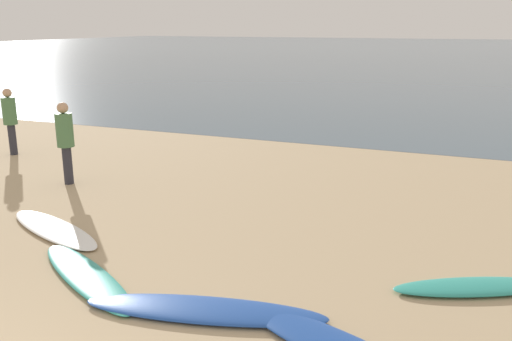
{
  "coord_description": "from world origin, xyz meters",
  "views": [
    {
      "loc": [
        4.08,
        -1.49,
        2.99
      ],
      "look_at": [
        0.73,
        6.73,
        0.6
      ],
      "focal_mm": 38.66,
      "sensor_mm": 36.0,
      "label": 1
    }
  ],
  "objects_px": {
    "person_1": "(10,116)",
    "person_2": "(65,136)",
    "surfboard_3": "(86,276)",
    "surfboard_6": "(475,287)",
    "surfboard_2": "(54,229)",
    "surfboard_4": "(205,310)"
  },
  "relations": [
    {
      "from": "surfboard_3",
      "to": "surfboard_6",
      "type": "distance_m",
      "value": 4.58
    },
    {
      "from": "surfboard_3",
      "to": "person_1",
      "type": "height_order",
      "value": "person_1"
    },
    {
      "from": "person_2",
      "to": "surfboard_3",
      "type": "bearing_deg",
      "value": -178.85
    },
    {
      "from": "surfboard_4",
      "to": "person_2",
      "type": "height_order",
      "value": "person_2"
    },
    {
      "from": "person_2",
      "to": "surfboard_4",
      "type": "bearing_deg",
      "value": -167.69
    },
    {
      "from": "surfboard_6",
      "to": "person_2",
      "type": "height_order",
      "value": "person_2"
    },
    {
      "from": "surfboard_4",
      "to": "person_2",
      "type": "bearing_deg",
      "value": 130.96
    },
    {
      "from": "surfboard_3",
      "to": "person_1",
      "type": "bearing_deg",
      "value": 171.07
    },
    {
      "from": "person_1",
      "to": "person_2",
      "type": "relative_size",
      "value": 0.99
    },
    {
      "from": "surfboard_2",
      "to": "surfboard_4",
      "type": "bearing_deg",
      "value": -0.05
    },
    {
      "from": "surfboard_2",
      "to": "surfboard_6",
      "type": "distance_m",
      "value": 5.83
    },
    {
      "from": "surfboard_3",
      "to": "person_2",
      "type": "distance_m",
      "value": 4.44
    },
    {
      "from": "surfboard_3",
      "to": "person_1",
      "type": "xyz_separation_m",
      "value": [
        -5.81,
        4.64,
        0.88
      ]
    },
    {
      "from": "surfboard_3",
      "to": "surfboard_6",
      "type": "xyz_separation_m",
      "value": [
        4.34,
        1.46,
        0.01
      ]
    },
    {
      "from": "person_1",
      "to": "person_2",
      "type": "bearing_deg",
      "value": 125.23
    },
    {
      "from": "surfboard_4",
      "to": "person_1",
      "type": "distance_m",
      "value": 8.97
    },
    {
      "from": "surfboard_6",
      "to": "person_1",
      "type": "bearing_deg",
      "value": 136.02
    },
    {
      "from": "surfboard_3",
      "to": "surfboard_4",
      "type": "distance_m",
      "value": 1.71
    },
    {
      "from": "surfboard_2",
      "to": "person_2",
      "type": "distance_m",
      "value": 2.71
    },
    {
      "from": "surfboard_4",
      "to": "surfboard_2",
      "type": "bearing_deg",
      "value": 144.76
    },
    {
      "from": "surfboard_4",
      "to": "person_1",
      "type": "bearing_deg",
      "value": 134.14
    },
    {
      "from": "person_1",
      "to": "person_2",
      "type": "xyz_separation_m",
      "value": [
        2.85,
        -1.45,
        0.01
      ]
    }
  ]
}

